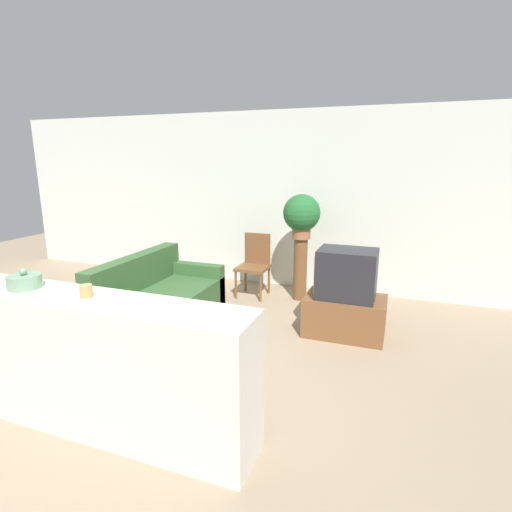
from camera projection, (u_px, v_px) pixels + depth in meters
ground_plane at (119, 389)px, 3.54m from camera, size 14.00×14.00×0.00m
wall_back at (254, 200)px, 6.34m from camera, size 9.00×0.06×2.70m
couch at (158, 301)px, 4.93m from camera, size 0.92×1.72×0.83m
tv_stand at (345, 316)px, 4.60m from camera, size 0.90×0.56×0.45m
television at (346, 274)px, 4.48m from camera, size 0.66×0.48×0.56m
wooden_chair at (255, 262)px, 5.91m from camera, size 0.44×0.44×0.91m
plant_stand at (300, 269)px, 5.72m from camera, size 0.19×0.19×0.90m
potted_plant at (302, 214)px, 5.53m from camera, size 0.52×0.52×0.62m
foreground_counter at (74, 359)px, 3.00m from camera, size 2.89×0.44×1.04m
decorative_bowl at (24, 281)px, 3.01m from camera, size 0.24×0.24×0.15m
candle_jar at (86, 291)px, 2.81m from camera, size 0.09×0.09×0.09m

